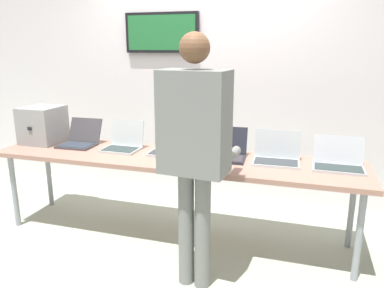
% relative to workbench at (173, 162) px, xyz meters
% --- Properties ---
extents(ground, '(8.00, 8.00, 0.04)m').
position_rel_workbench_xyz_m(ground, '(0.00, 0.00, -0.72)').
color(ground, '#9AA390').
extents(back_wall, '(8.00, 0.11, 2.43)m').
position_rel_workbench_xyz_m(back_wall, '(-0.01, 1.13, 0.53)').
color(back_wall, silver).
rests_on(back_wall, ground).
extents(workbench, '(3.19, 0.70, 0.74)m').
position_rel_workbench_xyz_m(workbench, '(0.00, 0.00, 0.00)').
color(workbench, '#996C5D').
rests_on(workbench, ground).
extents(equipment_box, '(0.34, 0.38, 0.35)m').
position_rel_workbench_xyz_m(equipment_box, '(-1.37, 0.09, 0.22)').
color(equipment_box, gray).
rests_on(equipment_box, workbench).
extents(laptop_station_0, '(0.34, 0.35, 0.24)m').
position_rel_workbench_xyz_m(laptop_station_0, '(-0.97, 0.10, 0.10)').
color(laptop_station_0, '#39363A').
rests_on(laptop_station_0, workbench).
extents(laptop_station_1, '(0.32, 0.29, 0.25)m').
position_rel_workbench_xyz_m(laptop_station_1, '(-0.51, 0.08, 0.11)').
color(laptop_station_1, '#ABB2B4').
rests_on(laptop_station_1, workbench).
extents(laptop_station_2, '(0.38, 0.33, 0.24)m').
position_rel_workbench_xyz_m(laptop_station_2, '(-0.03, 0.10, 0.10)').
color(laptop_station_2, '#A8AEB8').
rests_on(laptop_station_2, workbench).
extents(laptop_station_3, '(0.37, 0.33, 0.25)m').
position_rel_workbench_xyz_m(laptop_station_3, '(0.44, 0.09, 0.10)').
color(laptop_station_3, '#20222B').
rests_on(laptop_station_3, workbench).
extents(laptop_station_4, '(0.38, 0.29, 0.25)m').
position_rel_workbench_xyz_m(laptop_station_4, '(0.86, 0.09, 0.11)').
color(laptop_station_4, '#AFB6BC').
rests_on(laptop_station_4, workbench).
extents(laptop_station_5, '(0.38, 0.30, 0.23)m').
position_rel_workbench_xyz_m(laptop_station_5, '(1.34, 0.08, 0.10)').
color(laptop_station_5, '#AAADB4').
rests_on(laptop_station_5, workbench).
extents(person, '(0.47, 0.62, 1.75)m').
position_rel_workbench_xyz_m(person, '(0.38, -0.62, 0.37)').
color(person, slate).
rests_on(person, ground).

